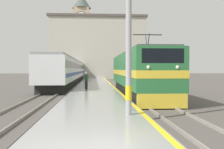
{
  "coord_description": "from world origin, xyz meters",
  "views": [
    {
      "loc": [
        -0.07,
        -5.95,
        2.23
      ],
      "look_at": [
        2.07,
        25.97,
        1.56
      ],
      "focal_mm": 42.0,
      "sensor_mm": 36.0,
      "label": 1
    }
  ],
  "objects": [
    {
      "name": "rail_track_near",
      "position": [
        3.61,
        25.0,
        0.03
      ],
      "size": [
        2.83,
        140.0,
        0.16
      ],
      "color": "#514C47",
      "rests_on": "ground"
    },
    {
      "name": "catenary_mast",
      "position": [
        1.44,
        4.76,
        3.95
      ],
      "size": [
        2.58,
        0.26,
        7.21
      ],
      "color": "#9E9EA3",
      "rests_on": "platform"
    },
    {
      "name": "clock_tower",
      "position": [
        -3.49,
        65.32,
        11.89
      ],
      "size": [
        4.97,
        4.97,
        22.21
      ],
      "color": "tan",
      "rests_on": "ground"
    },
    {
      "name": "person_on_platform",
      "position": [
        -0.84,
        18.69,
        1.18
      ],
      "size": [
        0.34,
        0.34,
        1.61
      ],
      "color": "#23232D",
      "rests_on": "platform"
    },
    {
      "name": "ground_plane",
      "position": [
        0.0,
        30.0,
        0.0
      ],
      "size": [
        200.0,
        200.0,
        0.0
      ],
      "primitive_type": "plane",
      "color": "#514C47"
    },
    {
      "name": "rail_track_far",
      "position": [
        -3.92,
        25.0,
        0.03
      ],
      "size": [
        2.84,
        140.0,
        0.16
      ],
      "color": "#514C47",
      "rests_on": "ground"
    },
    {
      "name": "passenger_train",
      "position": [
        -3.92,
        38.69,
        1.97
      ],
      "size": [
        2.92,
        46.14,
        3.63
      ],
      "color": "black",
      "rests_on": "ground"
    },
    {
      "name": "station_building",
      "position": [
        0.69,
        55.86,
        7.27
      ],
      "size": [
        22.39,
        7.52,
        14.48
      ],
      "color": "#B7B2A3",
      "rests_on": "ground"
    },
    {
      "name": "locomotive_train",
      "position": [
        3.61,
        16.2,
        1.88
      ],
      "size": [
        2.92,
        16.75,
        4.65
      ],
      "color": "black",
      "rests_on": "ground"
    },
    {
      "name": "platform",
      "position": [
        0.0,
        25.0,
        0.17
      ],
      "size": [
        4.23,
        140.0,
        0.35
      ],
      "color": "#999999",
      "rests_on": "ground"
    }
  ]
}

